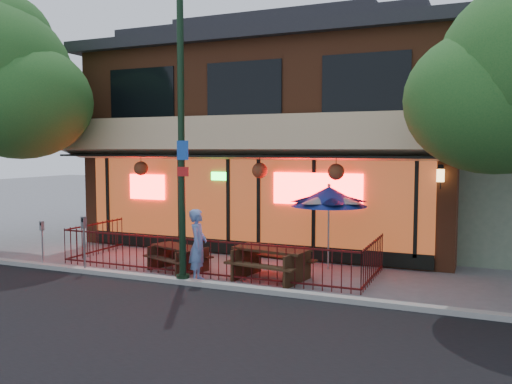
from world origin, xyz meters
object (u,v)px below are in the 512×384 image
picnic_table_left (178,254)px  street_light (182,152)px  parking_meter_far (42,236)px  parking_meter_near (84,235)px  pedestrian (198,245)px  patio_umbrella (329,196)px  picnic_table_right (271,259)px

picnic_table_left → street_light: bearing=-54.0°
picnic_table_left → parking_meter_far: bearing=-163.1°
street_light → parking_meter_near: street_light is taller
picnic_table_left → parking_meter_near: 2.49m
parking_meter_near → picnic_table_left: bearing=29.2°
parking_meter_near → parking_meter_far: size_ratio=1.16×
pedestrian → patio_umbrella: bearing=-61.3°
patio_umbrella → pedestrian: bearing=-135.5°
street_light → picnic_table_right: 3.40m
picnic_table_right → patio_umbrella: bearing=60.1°
street_light → pedestrian: (0.27, 0.28, -2.26)m
pedestrian → street_light: bearing=120.0°
patio_umbrella → parking_meter_far: bearing=-158.9°
street_light → picnic_table_left: street_light is taller
pedestrian → picnic_table_left: bearing=36.6°
parking_meter_near → picnic_table_right: bearing=13.9°
patio_umbrella → parking_meter_far: size_ratio=1.82×
pedestrian → parking_meter_near: (-3.18, -0.35, 0.11)m
picnic_table_left → pedestrian: size_ratio=1.04×
parking_meter_far → picnic_table_left: bearing=16.9°
picnic_table_right → pedestrian: bearing=-152.6°
street_light → picnic_table_right: bearing=30.7°
patio_umbrella → pedestrian: 3.76m
patio_umbrella → pedestrian: size_ratio=1.30×
picnic_table_right → patio_umbrella: 2.43m
picnic_table_right → parking_meter_far: bearing=-170.1°
picnic_table_right → parking_meter_near: parking_meter_near is taller
picnic_table_left → picnic_table_right: picnic_table_right is taller
street_light → parking_meter_far: bearing=180.0°
parking_meter_near → pedestrian: bearing=6.3°
picnic_table_left → patio_umbrella: size_ratio=0.80×
parking_meter_near → parking_meter_far: (-1.52, 0.08, -0.14)m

